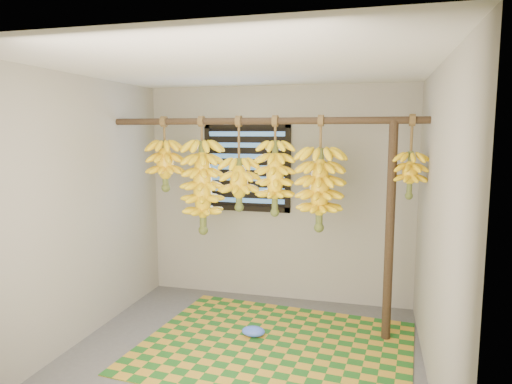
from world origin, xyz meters
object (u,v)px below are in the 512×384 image
(woven_mat, at_px, (275,347))
(banana_bunch_e, at_px, (320,189))
(banana_bunch_c, at_px, (239,184))
(banana_bunch_f, at_px, (410,175))
(banana_bunch_a, at_px, (165,165))
(plastic_bag, at_px, (253,331))
(banana_bunch_b, at_px, (203,187))
(banana_bunch_d, at_px, (275,178))
(support_post, at_px, (390,233))

(woven_mat, distance_m, banana_bunch_e, 1.47)
(banana_bunch_e, bearing_deg, woven_mat, -127.52)
(banana_bunch_c, height_order, banana_bunch_f, same)
(banana_bunch_a, bearing_deg, plastic_bag, -15.50)
(banana_bunch_b, bearing_deg, banana_bunch_f, 0.00)
(banana_bunch_c, bearing_deg, banana_bunch_b, -180.00)
(plastic_bag, distance_m, banana_bunch_f, 2.01)
(banana_bunch_a, height_order, banana_bunch_d, same)
(banana_bunch_b, bearing_deg, plastic_bag, -24.86)
(support_post, distance_m, banana_bunch_c, 1.47)
(banana_bunch_d, height_order, banana_bunch_f, same)
(banana_bunch_c, relative_size, banana_bunch_f, 1.23)
(woven_mat, height_order, banana_bunch_b, banana_bunch_b)
(banana_bunch_c, xyz_separation_m, banana_bunch_e, (0.78, -0.00, -0.03))
(plastic_bag, distance_m, banana_bunch_a, 1.83)
(banana_bunch_c, bearing_deg, banana_bunch_a, 180.00)
(support_post, xyz_separation_m, banana_bunch_b, (-1.78, -0.00, 0.36))
(support_post, distance_m, woven_mat, 1.44)
(banana_bunch_b, relative_size, banana_bunch_c, 1.28)
(support_post, height_order, banana_bunch_e, banana_bunch_e)
(banana_bunch_b, height_order, banana_bunch_d, same)
(plastic_bag, height_order, banana_bunch_b, banana_bunch_b)
(support_post, height_order, banana_bunch_f, banana_bunch_f)
(woven_mat, distance_m, plastic_bag, 0.28)
(support_post, relative_size, woven_mat, 0.86)
(woven_mat, height_order, banana_bunch_d, banana_bunch_d)
(support_post, bearing_deg, banana_bunch_c, 180.00)
(banana_bunch_c, bearing_deg, banana_bunch_f, -0.00)
(banana_bunch_a, height_order, banana_bunch_e, same)
(banana_bunch_a, bearing_deg, banana_bunch_b, -0.00)
(woven_mat, height_order, banana_bunch_a, banana_bunch_a)
(banana_bunch_b, bearing_deg, banana_bunch_c, 0.00)
(banana_bunch_d, height_order, banana_bunch_e, same)
(banana_bunch_b, height_order, banana_bunch_c, same)
(support_post, xyz_separation_m, banana_bunch_a, (-2.18, 0.00, 0.57))
(banana_bunch_f, bearing_deg, plastic_bag, -168.47)
(support_post, bearing_deg, woven_mat, -156.31)
(banana_bunch_c, bearing_deg, banana_bunch_e, -0.00)
(support_post, relative_size, banana_bunch_f, 2.75)
(plastic_bag, relative_size, banana_bunch_c, 0.25)
(banana_bunch_c, relative_size, banana_bunch_d, 0.96)
(banana_bunch_e, bearing_deg, banana_bunch_a, 180.00)
(banana_bunch_c, relative_size, banana_bunch_e, 0.85)
(woven_mat, xyz_separation_m, banana_bunch_b, (-0.83, 0.42, 1.36))
(plastic_bag, bearing_deg, banana_bunch_d, 63.28)
(woven_mat, bearing_deg, banana_bunch_f, 20.77)
(banana_bunch_b, xyz_separation_m, banana_bunch_c, (0.38, 0.00, 0.04))
(support_post, bearing_deg, banana_bunch_b, -180.00)
(support_post, distance_m, banana_bunch_d, 1.15)
(support_post, bearing_deg, banana_bunch_e, 180.00)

